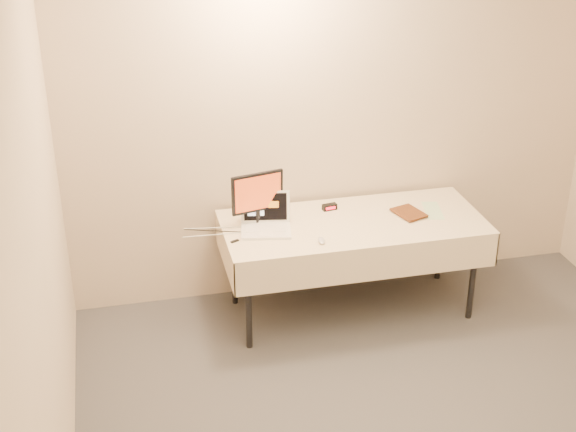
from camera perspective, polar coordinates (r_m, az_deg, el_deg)
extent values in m
cube|color=beige|center=(5.86, 3.56, 6.92)|extent=(4.00, 0.10, 2.70)
cylinder|color=black|center=(5.46, -2.83, -6.29)|extent=(0.04, 0.04, 0.69)
cylinder|color=black|center=(5.92, 13.01, -4.22)|extent=(0.04, 0.04, 0.69)
cylinder|color=black|center=(5.96, -3.87, -3.33)|extent=(0.04, 0.04, 0.69)
cylinder|color=black|center=(6.39, 10.79, -1.65)|extent=(0.04, 0.04, 0.69)
cube|color=gray|center=(5.71, 4.67, -0.63)|extent=(1.80, 0.75, 0.04)
cube|color=beige|center=(5.70, 4.67, -0.42)|extent=(1.86, 0.81, 0.01)
cube|color=beige|center=(5.42, 5.89, -3.48)|extent=(1.86, 0.01, 0.25)
cube|color=beige|center=(6.10, 3.51, 0.13)|extent=(1.86, 0.01, 0.25)
cube|color=beige|center=(5.57, -4.51, -2.57)|extent=(0.01, 0.81, 0.25)
cube|color=beige|center=(6.08, 12.99, -0.62)|extent=(0.01, 0.81, 0.25)
cube|color=white|center=(5.52, -1.58, -1.07)|extent=(0.38, 0.30, 0.02)
cube|color=white|center=(5.60, -1.62, 0.68)|extent=(0.35, 0.13, 0.22)
cube|color=black|center=(5.60, -1.62, 0.68)|extent=(0.30, 0.10, 0.19)
cylinder|color=black|center=(5.63, -2.15, -0.55)|extent=(0.16, 0.16, 0.01)
cube|color=black|center=(5.61, -2.16, -0.07)|extent=(0.03, 0.02, 0.09)
cube|color=black|center=(5.53, -2.19, 1.69)|extent=(0.37, 0.10, 0.28)
cube|color=#DA4A19|center=(5.53, -2.19, 1.69)|extent=(0.33, 0.07, 0.25)
imported|color=brown|center=(5.74, 7.97, 0.97)|extent=(0.17, 0.07, 0.24)
cube|color=black|center=(5.85, 2.97, 0.65)|extent=(0.11, 0.06, 0.04)
cube|color=#FF0C1E|center=(5.83, 3.07, 0.56)|extent=(0.07, 0.01, 0.02)
ellipsoid|color=#BBBBBE|center=(5.39, 2.39, -1.75)|extent=(0.06, 0.10, 0.02)
cube|color=#C0E6B7|center=(5.93, 10.26, 0.39)|extent=(0.18, 0.32, 0.00)
cube|color=black|center=(5.41, -3.80, -1.79)|extent=(0.06, 0.04, 0.01)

